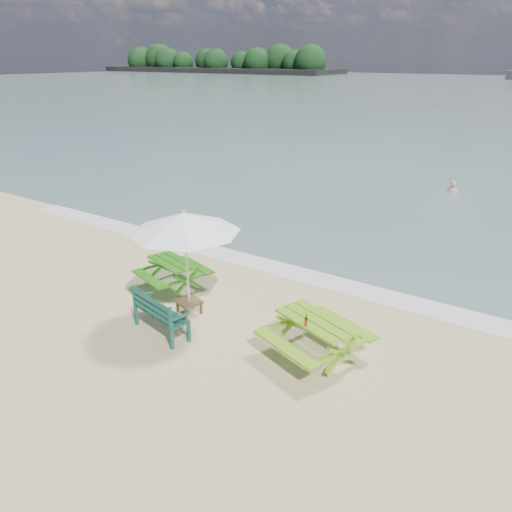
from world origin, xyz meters
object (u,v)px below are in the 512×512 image
Objects in this scene: picnic_table_left at (173,274)px; swimmer at (451,198)px; patio_umbrella at (185,222)px; picnic_table_right at (316,338)px; park_bench at (162,321)px; side_table at (189,307)px; beer_bottle at (306,322)px.

picnic_table_left is 14.55m from swimmer.
patio_umbrella is (1.32, -0.89, 1.89)m from picnic_table_left.
swimmer is (-1.08, 14.91, -0.67)m from picnic_table_right.
park_bench is at bearing -84.38° from patio_umbrella.
park_bench is 1.00m from side_table.
picnic_table_right is at bearing 77.54° from beer_bottle.
picnic_table_right reaches higher than picnic_table_left.
park_bench is 16.14m from swimmer.
patio_umbrella is 3.45m from beer_bottle.
park_bench is at bearing -97.32° from swimmer.
park_bench is at bearing -53.01° from picnic_table_left.
picnic_table_right is at bearing 1.78° from side_table.
picnic_table_right is at bearing -85.85° from swimmer.
park_bench reaches higher than picnic_table_right.
side_table is 2.05m from patio_umbrella.
picnic_table_right is 3.24m from side_table.
side_table is 2.57× the size of beer_bottle.
picnic_table_left is 1.27× the size of swimmer.
picnic_table_left is 2.47m from patio_umbrella.
park_bench is 0.50× the size of patio_umbrella.
beer_bottle is at bearing -86.18° from swimmer.
picnic_table_right is 9.53× the size of beer_bottle.
picnic_table_left is at bearing 166.31° from beer_bottle.
swimmer is (2.05, 16.00, -0.57)m from park_bench.
picnic_table_right is at bearing -9.84° from picnic_table_left.
picnic_table_left is 8.16× the size of beer_bottle.
picnic_table_right is 3.32m from park_bench.
park_bench is 3.22m from beer_bottle.
beer_bottle is at bearing -3.67° from side_table.
patio_umbrella is 12.84× the size of beer_bottle.
swimmer is (2.15, 15.01, -2.51)m from patio_umbrella.
picnic_table_right is 1.48× the size of swimmer.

